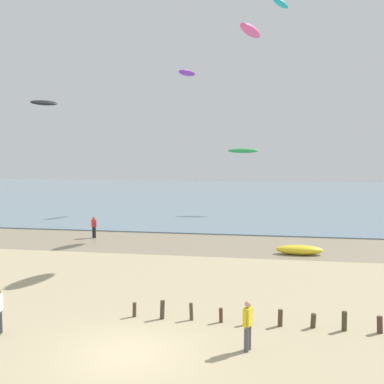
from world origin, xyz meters
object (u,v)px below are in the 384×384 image
at_px(person_nearest_camera, 248,324).
at_px(kite_aloft_4, 281,3).
at_px(kite_aloft_2, 243,151).
at_px(grounded_kite, 300,250).
at_px(kite_aloft_0, 251,31).
at_px(kite_aloft_1, 44,103).
at_px(kite_aloft_6, 187,73).
at_px(person_left_flank, 94,226).

height_order(person_nearest_camera, kite_aloft_4, kite_aloft_4).
height_order(kite_aloft_2, kite_aloft_4, kite_aloft_4).
bearing_deg(kite_aloft_4, grounded_kite, 27.15).
bearing_deg(kite_aloft_4, person_nearest_camera, 18.36).
relative_size(kite_aloft_0, kite_aloft_4, 1.15).
bearing_deg(kite_aloft_1, kite_aloft_6, 168.76).
height_order(person_nearest_camera, kite_aloft_0, kite_aloft_0).
height_order(person_left_flank, kite_aloft_4, kite_aloft_4).
distance_m(kite_aloft_4, kite_aloft_6, 14.97).
bearing_deg(kite_aloft_6, kite_aloft_4, 68.48).
bearing_deg(kite_aloft_6, kite_aloft_2, 95.18).
bearing_deg(person_left_flank, kite_aloft_1, 131.16).
height_order(grounded_kite, kite_aloft_6, kite_aloft_6).
bearing_deg(kite_aloft_1, kite_aloft_4, 133.62).
relative_size(person_left_flank, kite_aloft_4, 0.57).
xyz_separation_m(person_left_flank, kite_aloft_1, (-9.66, 11.05, 10.95)).
bearing_deg(grounded_kite, kite_aloft_6, -63.66).
bearing_deg(grounded_kite, person_nearest_camera, 79.15).
xyz_separation_m(grounded_kite, kite_aloft_2, (-4.93, 20.13, 6.62)).
relative_size(person_nearest_camera, grounded_kite, 0.56).
bearing_deg(kite_aloft_4, kite_aloft_0, 11.19).
bearing_deg(kite_aloft_1, grounded_kite, 109.26).
relative_size(grounded_kite, kite_aloft_2, 0.92).
distance_m(kite_aloft_2, kite_aloft_4, 15.67).
height_order(person_nearest_camera, person_left_flank, same).
height_order(kite_aloft_0, kite_aloft_6, kite_aloft_6).
relative_size(kite_aloft_1, kite_aloft_2, 0.84).
relative_size(person_nearest_camera, person_left_flank, 1.00).
distance_m(person_left_flank, kite_aloft_0, 18.59).
distance_m(grounded_kite, kite_aloft_1, 31.28).
bearing_deg(kite_aloft_0, kite_aloft_6, 32.52).
bearing_deg(kite_aloft_2, kite_aloft_4, -73.12).
distance_m(grounded_kite, kite_aloft_0, 14.67).
height_order(kite_aloft_2, kite_aloft_6, kite_aloft_6).
bearing_deg(person_left_flank, kite_aloft_2, 57.56).
bearing_deg(grounded_kite, kite_aloft_1, -30.86).
xyz_separation_m(kite_aloft_0, kite_aloft_6, (-8.19, 21.98, 1.26)).
bearing_deg(grounded_kite, kite_aloft_2, -77.36).
relative_size(grounded_kite, kite_aloft_1, 1.10).
bearing_deg(person_left_flank, grounded_kite, -12.20).
bearing_deg(kite_aloft_2, person_left_flank, -130.27).
bearing_deg(kite_aloft_4, kite_aloft_6, -113.16).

